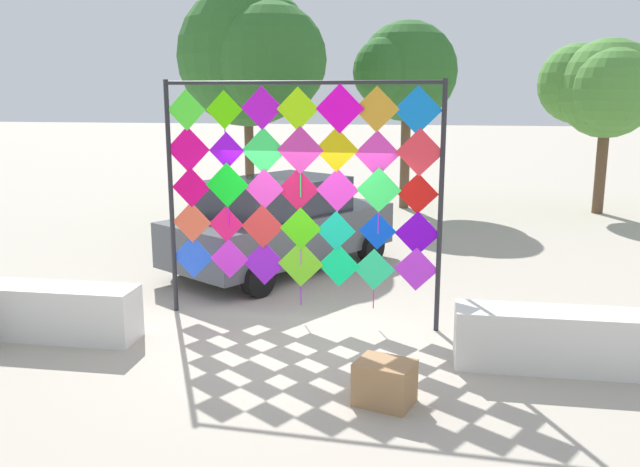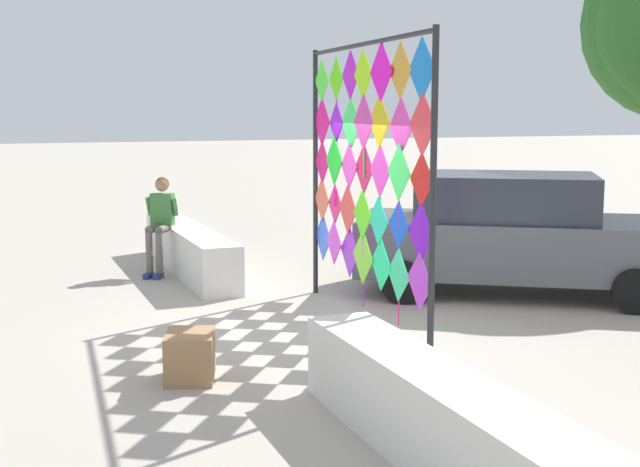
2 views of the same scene
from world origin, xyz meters
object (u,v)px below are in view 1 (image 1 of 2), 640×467
kite_display_rack (300,183)px  tree_far_right (255,56)px  parked_car (280,224)px  cardboard_box_large (385,383)px  tree_palm_like (601,87)px  tree_broadleaf (406,71)px

kite_display_rack → tree_far_right: bearing=109.1°
tree_far_right → parked_car: bearing=-70.4°
parked_car → cardboard_box_large: 5.82m
kite_display_rack → tree_far_right: 7.84m
kite_display_rack → tree_far_right: size_ratio=0.68×
cardboard_box_large → tree_far_right: (-3.87, 9.64, 3.95)m
cardboard_box_large → parked_car: bearing=113.7°
parked_car → tree_far_right: (-1.54, 4.34, 3.30)m
kite_display_rack → tree_palm_like: tree_palm_like is taller
parked_car → tree_broadleaf: size_ratio=0.91×
parked_car → tree_palm_like: bearing=45.0°
kite_display_rack → parked_car: 3.16m
kite_display_rack → parked_car: (-0.92, 2.79, -1.17)m
tree_broadleaf → tree_palm_like: bearing=-1.2°
parked_car → tree_broadleaf: tree_broadleaf is taller
parked_car → tree_broadleaf: bearing=74.7°
parked_car → tree_far_right: bearing=109.6°
parked_car → tree_palm_like: tree_palm_like is taller
kite_display_rack → tree_palm_like: (6.35, 10.05, 1.39)m
cardboard_box_large → tree_broadleaf: bearing=91.4°
kite_display_rack → tree_far_right: tree_far_right is taller
tree_broadleaf → tree_palm_like: tree_broadleaf is taller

